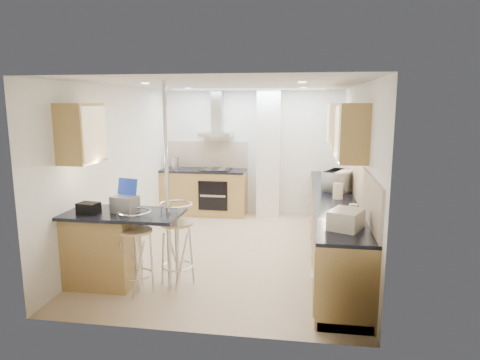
# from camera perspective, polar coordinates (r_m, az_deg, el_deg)

# --- Properties ---
(ground) EXTENTS (4.80, 4.80, 0.00)m
(ground) POSITION_cam_1_polar(r_m,az_deg,el_deg) (6.66, -0.97, -9.41)
(ground) COLOR beige
(ground) RESTS_ON ground
(room_shell) EXTENTS (3.64, 4.84, 2.51)m
(room_shell) POSITION_cam_1_polar(r_m,az_deg,el_deg) (6.64, 2.31, 4.19)
(room_shell) COLOR white
(room_shell) RESTS_ON ground
(right_counter) EXTENTS (0.63, 4.40, 0.92)m
(right_counter) POSITION_cam_1_polar(r_m,az_deg,el_deg) (6.45, 12.35, -6.03)
(right_counter) COLOR #A78343
(right_counter) RESTS_ON ground
(back_counter) EXTENTS (1.70, 0.63, 0.92)m
(back_counter) POSITION_cam_1_polar(r_m,az_deg,el_deg) (8.71, -4.81, -1.57)
(back_counter) COLOR #A78343
(back_counter) RESTS_ON ground
(peninsula) EXTENTS (1.47, 0.72, 0.94)m
(peninsula) POSITION_cam_1_polar(r_m,az_deg,el_deg) (5.51, -15.38, -8.87)
(peninsula) COLOR #A78343
(peninsula) RESTS_ON ground
(microwave) EXTENTS (0.57, 0.66, 0.31)m
(microwave) POSITION_cam_1_polar(r_m,az_deg,el_deg) (6.67, 13.16, -0.10)
(microwave) COLOR silver
(microwave) RESTS_ON right_counter
(laptop) EXTENTS (0.34, 0.29, 0.20)m
(laptop) POSITION_cam_1_polar(r_m,az_deg,el_deg) (5.34, -15.10, -3.14)
(laptop) COLOR #919398
(laptop) RESTS_ON peninsula
(bag) EXTENTS (0.27, 0.21, 0.13)m
(bag) POSITION_cam_1_polar(r_m,az_deg,el_deg) (5.42, -19.54, -3.56)
(bag) COLOR black
(bag) RESTS_ON peninsula
(bar_stool_near) EXTENTS (0.52, 0.52, 1.02)m
(bar_stool_near) POSITION_cam_1_polar(r_m,az_deg,el_deg) (5.27, -13.67, -9.28)
(bar_stool_near) COLOR tan
(bar_stool_near) RESTS_ON ground
(bar_stool_end) EXTENTS (0.51, 0.51, 1.05)m
(bar_stool_end) POSITION_cam_1_polar(r_m,az_deg,el_deg) (5.40, -8.40, -8.41)
(bar_stool_end) COLOR tan
(bar_stool_end) RESTS_ON ground
(jar_a) EXTENTS (0.15, 0.15, 0.16)m
(jar_a) POSITION_cam_1_polar(r_m,az_deg,el_deg) (7.47, 11.28, 0.50)
(jar_a) COLOR beige
(jar_a) RESTS_ON right_counter
(jar_b) EXTENTS (0.13, 0.13, 0.16)m
(jar_b) POSITION_cam_1_polar(r_m,az_deg,el_deg) (7.68, 13.18, 0.69)
(jar_b) COLOR beige
(jar_b) RESTS_ON right_counter
(jar_c) EXTENTS (0.15, 0.15, 0.22)m
(jar_c) POSITION_cam_1_polar(r_m,az_deg,el_deg) (6.13, 12.93, -1.43)
(jar_c) COLOR beige
(jar_c) RESTS_ON right_counter
(jar_d) EXTENTS (0.12, 0.12, 0.14)m
(jar_d) POSITION_cam_1_polar(r_m,az_deg,el_deg) (5.25, 14.84, -3.90)
(jar_d) COLOR silver
(jar_d) RESTS_ON right_counter
(bread_bin) EXTENTS (0.43, 0.48, 0.20)m
(bread_bin) POSITION_cam_1_polar(r_m,az_deg,el_deg) (4.71, 13.97, -5.11)
(bread_bin) COLOR beige
(bread_bin) RESTS_ON right_counter
(kettle) EXTENTS (0.16, 0.16, 0.25)m
(kettle) POSITION_cam_1_polar(r_m,az_deg,el_deg) (8.75, -8.63, 2.28)
(kettle) COLOR #B4B7B9
(kettle) RESTS_ON back_counter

